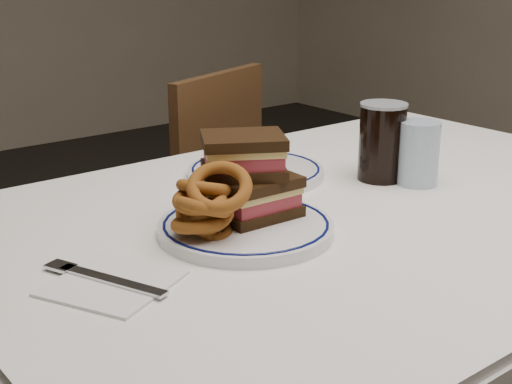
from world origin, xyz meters
TOP-DOWN VIEW (x-y plane):
  - dining_table at (0.00, 0.00)m, footprint 1.27×0.87m
  - chair_far at (0.21, 0.82)m, footprint 0.51×0.51m
  - main_plate at (-0.22, 0.00)m, footprint 0.26×0.26m
  - reuben_sandwich at (-0.20, 0.02)m, footprint 0.15×0.14m
  - onion_rings_main at (-0.29, -0.00)m, footprint 0.11×0.12m
  - ketchup_ramekin at (-0.22, 0.10)m, footprint 0.05×0.05m
  - beer_mug at (0.14, 0.06)m, footprint 0.12×0.08m
  - water_glass at (0.16, 0.00)m, footprint 0.07×0.07m
  - far_plate at (-0.03, 0.21)m, footprint 0.25×0.25m
  - onion_rings_far at (-0.06, 0.21)m, footprint 0.09×0.08m
  - napkin_fork at (-0.46, -0.03)m, footprint 0.19×0.20m

SIDE VIEW (x-z plane):
  - chair_far at x=0.21m, z-range 0.04..0.89m
  - dining_table at x=0.00m, z-range 0.27..1.02m
  - napkin_fork at x=-0.46m, z-range 0.75..0.76m
  - far_plate at x=-0.03m, z-range 0.75..0.77m
  - main_plate at x=-0.22m, z-range 0.75..0.77m
  - ketchup_ramekin at x=-0.22m, z-range 0.77..0.80m
  - onion_rings_far at x=-0.06m, z-range 0.75..0.83m
  - water_glass at x=0.16m, z-range 0.75..0.86m
  - onion_rings_main at x=-0.29m, z-range 0.74..0.88m
  - beer_mug at x=0.14m, z-range 0.75..0.89m
  - reuben_sandwich at x=-0.20m, z-range 0.77..0.89m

